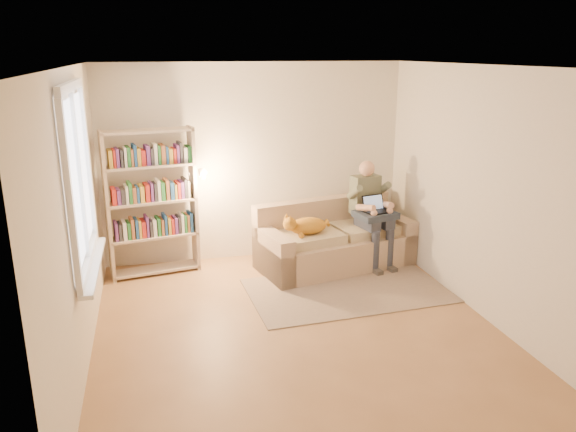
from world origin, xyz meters
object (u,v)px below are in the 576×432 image
object	(u,v)px
person	(370,207)
laptop	(373,208)
cat	(306,226)
bookshelf	(152,196)
sofa	(334,243)

from	to	relation	value
person	laptop	distance (m)	0.12
cat	bookshelf	bearing A→B (deg)	152.61
bookshelf	laptop	bearing A→B (deg)	-18.86
cat	laptop	world-z (taller)	laptop
bookshelf	person	bearing A→B (deg)	-16.45
person	bookshelf	xyz separation A→B (m)	(-2.75, 0.33, 0.24)
sofa	bookshelf	xyz separation A→B (m)	(-2.28, 0.28, 0.71)
cat	person	bearing A→B (deg)	-1.47
cat	bookshelf	world-z (taller)	bookshelf
sofa	bookshelf	bearing A→B (deg)	161.01
laptop	bookshelf	xyz separation A→B (m)	(-2.74, 0.45, 0.22)
sofa	person	distance (m)	0.67
laptop	sofa	bearing A→B (deg)	147.64
cat	bookshelf	size ratio (longest dim) A/B	0.37
person	cat	distance (m)	0.94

